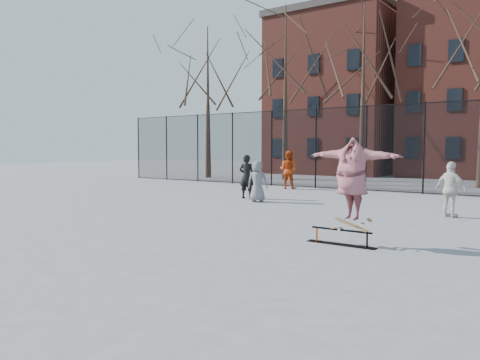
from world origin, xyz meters
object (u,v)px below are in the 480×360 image
Objects in this scene: skateboard at (351,228)px; bystander_grey at (258,181)px; bystander_white at (451,189)px; skate_rail at (341,239)px; bystander_black at (247,177)px; skater at (352,185)px; bystander_red at (288,170)px.

skateboard is 0.50× the size of bystander_grey.
bystander_white reaches higher than skateboard.
bystander_black reaches higher than skate_rail.
skate_rail is 1.16m from skater.
bystander_red is (-7.83, 10.92, -0.33)m from skater.
bystander_white is at bearing 156.45° from bystander_grey.
skater is 1.18× the size of bystander_black.
bystander_red reaches higher than bystander_black.
skate_rail is at bearing 180.00° from skateboard.
skate_rail is at bearing 100.33° from bystander_white.
bystander_grey is 0.82× the size of bystander_red.
skateboard is 5.56m from bystander_white.
skateboard reaches higher than skate_rail.
bystander_black is at bearing 94.73° from bystander_red.
bystander_black is at bearing 144.29° from skater.
skate_rail is at bearing 125.37° from bystander_black.
bystander_grey is at bearing 103.28° from bystander_red.
bystander_black reaches higher than bystander_grey.
skateboard is 9.30m from bystander_black.
skater is 1.27× the size of bystander_white.
bystander_black is (-6.97, 6.14, 0.50)m from skateboard.
bystander_grey is at bearing 136.66° from skate_rail.
skate_rail is at bearing 119.42° from bystander_red.
bystander_black is (-1.01, 0.72, 0.11)m from bystander_grey.
skateboard is 13.45m from bystander_red.
skater is 1.35× the size of bystander_grey.
skateboard is at bearing 120.19° from bystander_red.
bystander_grey is 6.73m from bystander_white.
bystander_white is (0.77, 5.49, -0.45)m from skater.
skateboard is (0.22, -0.00, 0.25)m from skate_rail.
bystander_black is 4.86m from bystander_red.
skater is (0.00, 0.00, 0.89)m from skateboard.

